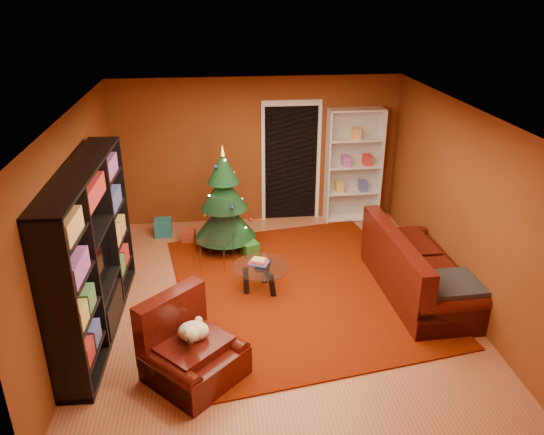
{
  "coord_description": "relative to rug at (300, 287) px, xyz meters",
  "views": [
    {
      "loc": [
        -0.74,
        -6.26,
        4.0
      ],
      "look_at": [
        0.0,
        0.4,
        1.05
      ],
      "focal_mm": 35.0,
      "sensor_mm": 36.0,
      "label": 1
    }
  ],
  "objects": [
    {
      "name": "gift_box_teal",
      "position": [
        -2.08,
        2.02,
        0.13
      ],
      "size": [
        0.3,
        0.3,
        0.29
      ],
      "primitive_type": "cube",
      "rotation": [
        0.0,
        0.0,
        0.04
      ],
      "color": "#176069",
      "rests_on": "floor"
    },
    {
      "name": "ceiling",
      "position": [
        -0.38,
        -0.22,
        2.61
      ],
      "size": [
        5.0,
        5.5,
        0.05
      ],
      "primitive_type": "cube",
      "color": "silver",
      "rests_on": "wall_back"
    },
    {
      "name": "dog",
      "position": [
        -1.44,
        -1.67,
        0.56
      ],
      "size": [
        0.5,
        0.49,
        0.25
      ],
      "primitive_type": null,
      "rotation": [
        0.0,
        0.0,
        0.77
      ],
      "color": "beige",
      "rests_on": "armchair"
    },
    {
      "name": "acrylic_chair",
      "position": [
        -1.16,
        0.8,
        0.45
      ],
      "size": [
        0.64,
        0.66,
        0.93
      ],
      "primitive_type": null,
      "rotation": [
        0.0,
        0.0,
        -0.4
      ],
      "color": "#66605B",
      "rests_on": "rug"
    },
    {
      "name": "media_unit",
      "position": [
        -2.65,
        -0.65,
        1.05
      ],
      "size": [
        0.51,
        2.77,
        2.12
      ],
      "primitive_type": null,
      "rotation": [
        0.0,
        0.0,
        -0.03
      ],
      "color": "black",
      "rests_on": "floor"
    },
    {
      "name": "floor",
      "position": [
        -0.38,
        -0.22,
        -0.04
      ],
      "size": [
        5.0,
        5.5,
        0.05
      ],
      "primitive_type": "cube",
      "color": "#9B5432",
      "rests_on": "ground"
    },
    {
      "name": "gift_box_red",
      "position": [
        -1.64,
        1.7,
        0.1
      ],
      "size": [
        0.25,
        0.25,
        0.22
      ],
      "primitive_type": "cube",
      "rotation": [
        0.0,
        0.0,
        -0.12
      ],
      "color": "#A02D1C",
      "rests_on": "floor"
    },
    {
      "name": "rug",
      "position": [
        0.0,
        0.0,
        0.0
      ],
      "size": [
        3.95,
        4.41,
        0.02
      ],
      "primitive_type": "cube",
      "rotation": [
        0.0,
        0.0,
        0.17
      ],
      "color": "#631702",
      "rests_on": "floor"
    },
    {
      "name": "wall_left",
      "position": [
        -2.9,
        -0.22,
        1.29
      ],
      "size": [
        0.05,
        5.5,
        2.6
      ],
      "primitive_type": "cube",
      "color": "brown",
      "rests_on": "ground"
    },
    {
      "name": "white_bookshelf",
      "position": [
        1.33,
        2.35,
        1.02
      ],
      "size": [
        0.98,
        0.37,
        2.11
      ],
      "primitive_type": null,
      "rotation": [
        0.0,
        0.0,
        0.01
      ],
      "color": "white",
      "rests_on": "floor"
    },
    {
      "name": "wall_back",
      "position": [
        -0.38,
        2.55,
        1.29
      ],
      "size": [
        5.0,
        0.05,
        2.6
      ],
      "primitive_type": "cube",
      "color": "brown",
      "rests_on": "ground"
    },
    {
      "name": "christmas_tree",
      "position": [
        -1.01,
        1.39,
        0.85
      ],
      "size": [
        1.18,
        1.18,
        1.77
      ],
      "primitive_type": null,
      "rotation": [
        0.0,
        0.0,
        -0.22
      ],
      "color": "black",
      "rests_on": "floor"
    },
    {
      "name": "gift_box_green",
      "position": [
        -0.63,
        1.07,
        0.11
      ],
      "size": [
        0.31,
        0.31,
        0.24
      ],
      "primitive_type": "cube",
      "rotation": [
        0.0,
        0.0,
        0.39
      ],
      "color": "#215D1B",
      "rests_on": "floor"
    },
    {
      "name": "doorway",
      "position": [
        0.22,
        2.51,
        1.04
      ],
      "size": [
        1.06,
        0.6,
        2.16
      ],
      "primitive_type": null,
      "color": "black",
      "rests_on": "floor"
    },
    {
      "name": "sofa",
      "position": [
        1.64,
        -0.31,
        0.46
      ],
      "size": [
        1.07,
        2.23,
        0.94
      ],
      "primitive_type": null,
      "rotation": [
        0.0,
        0.0,
        1.61
      ],
      "color": "#340B06",
      "rests_on": "rug"
    },
    {
      "name": "wall_right",
      "position": [
        2.15,
        -0.22,
        1.29
      ],
      "size": [
        0.05,
        5.5,
        2.6
      ],
      "primitive_type": "cube",
      "color": "brown",
      "rests_on": "ground"
    },
    {
      "name": "armchair",
      "position": [
        -1.44,
        -1.74,
        0.37
      ],
      "size": [
        1.38,
        1.38,
        0.76
      ],
      "primitive_type": null,
      "rotation": [
        0.0,
        0.0,
        0.77
      ],
      "color": "#340B06",
      "rests_on": "rug"
    },
    {
      "name": "coffee_table",
      "position": [
        -0.55,
        -0.02,
        0.2
      ],
      "size": [
        1.06,
        1.06,
        0.5
      ],
      "primitive_type": null,
      "rotation": [
        0.0,
        0.0,
        -0.42
      ],
      "color": "gray",
      "rests_on": "rug"
    }
  ]
}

